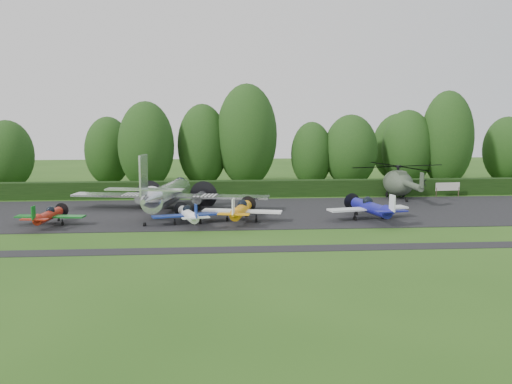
{
  "coord_description": "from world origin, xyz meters",
  "views": [
    {
      "loc": [
        -2.1,
        -47.28,
        10.05
      ],
      "look_at": [
        2.2,
        7.21,
        2.5
      ],
      "focal_mm": 40.0,
      "sensor_mm": 36.0,
      "label": 1
    }
  ],
  "objects": [
    {
      "name": "light_plane_orange",
      "position": [
        0.61,
        4.62,
        1.19
      ],
      "size": [
        7.42,
        7.8,
        2.85
      ],
      "rotation": [
        0.0,
        0.0,
        0.24
      ],
      "color": "orange",
      "rests_on": "ground"
    },
    {
      "name": "tree_7",
      "position": [
        -29.0,
        30.22,
        4.6
      ],
      "size": [
        6.93,
        6.93,
        9.22
      ],
      "color": "black",
      "rests_on": "ground"
    },
    {
      "name": "tree_0",
      "position": [
        16.99,
        29.59,
        4.95
      ],
      "size": [
        7.32,
        7.32,
        9.93
      ],
      "color": "black",
      "rests_on": "ground"
    },
    {
      "name": "sign_board",
      "position": [
        26.45,
        19.1,
        1.19
      ],
      "size": [
        3.12,
        0.12,
        1.75
      ],
      "rotation": [
        0.0,
        0.0,
        -0.1
      ],
      "color": "#3F3326",
      "rests_on": "ground"
    },
    {
      "name": "tree_4",
      "position": [
        11.71,
        30.28,
        4.46
      ],
      "size": [
        5.71,
        5.71,
        8.94
      ],
      "color": "black",
      "rests_on": "ground"
    },
    {
      "name": "transport_plane",
      "position": [
        -6.61,
        10.89,
        1.86
      ],
      "size": [
        20.77,
        15.93,
        6.66
      ],
      "rotation": [
        0.0,
        0.0,
        0.19
      ],
      "color": "silver",
      "rests_on": "ground"
    },
    {
      "name": "tree_3",
      "position": [
        -3.26,
        31.47,
        5.67
      ],
      "size": [
        6.86,
        6.86,
        11.37
      ],
      "color": "black",
      "rests_on": "ground"
    },
    {
      "name": "hedgerow",
      "position": [
        0.0,
        21.0,
        0.0
      ],
      "size": [
        90.0,
        1.6,
        2.0
      ],
      "primitive_type": "cube",
      "color": "black",
      "rests_on": "ground"
    },
    {
      "name": "taxiway_verge",
      "position": [
        0.0,
        -6.0,
        0.0
      ],
      "size": [
        70.0,
        2.0,
        0.0
      ],
      "primitive_type": "cube",
      "color": "black",
      "rests_on": "ground"
    },
    {
      "name": "light_plane_white",
      "position": [
        -4.22,
        3.77,
        1.02
      ],
      "size": [
        6.35,
        6.68,
        2.44
      ],
      "rotation": [
        0.0,
        0.0,
        -0.25
      ],
      "color": "white",
      "rests_on": "ground"
    },
    {
      "name": "tree_9",
      "position": [
        -16.55,
        34.33,
        4.81
      ],
      "size": [
        6.54,
        6.54,
        9.64
      ],
      "color": "black",
      "rests_on": "ground"
    },
    {
      "name": "tree_11",
      "position": [
        25.75,
        35.27,
        5.05
      ],
      "size": [
        8.02,
        8.02,
        10.11
      ],
      "color": "black",
      "rests_on": "ground"
    },
    {
      "name": "tree_6",
      "position": [
        -10.66,
        29.08,
        5.82
      ],
      "size": [
        7.4,
        7.4,
        11.67
      ],
      "color": "black",
      "rests_on": "ground"
    },
    {
      "name": "helicopter",
      "position": [
        20.06,
        18.48,
        2.12
      ],
      "size": [
        12.23,
        14.32,
        3.94
      ],
      "rotation": [
        0.0,
        0.0,
        0.0
      ],
      "color": "#394535",
      "rests_on": "ground"
    },
    {
      "name": "tree_2",
      "position": [
        30.4,
        29.21,
        6.58
      ],
      "size": [
        7.17,
        7.17,
        13.19
      ],
      "color": "black",
      "rests_on": "ground"
    },
    {
      "name": "light_plane_blue",
      "position": [
        12.85,
        4.63,
        1.27
      ],
      "size": [
        7.91,
        8.32,
        3.04
      ],
      "rotation": [
        0.0,
        0.0,
        -0.21
      ],
      "color": "navy",
      "rests_on": "ground"
    },
    {
      "name": "tree_8",
      "position": [
        40.76,
        32.31,
        4.81
      ],
      "size": [
        6.81,
        6.81,
        9.64
      ],
      "color": "black",
      "rests_on": "ground"
    },
    {
      "name": "ground",
      "position": [
        0.0,
        0.0,
        0.0
      ],
      "size": [
        160.0,
        160.0,
        0.0
      ],
      "primitive_type": "plane",
      "color": "#274F16",
      "rests_on": "ground"
    },
    {
      "name": "tree_10",
      "position": [
        25.19,
        30.19,
        5.27
      ],
      "size": [
        7.07,
        7.07,
        10.57
      ],
      "color": "black",
      "rests_on": "ground"
    },
    {
      "name": "tree_5",
      "position": [
        2.8,
        30.71,
        7.04
      ],
      "size": [
        8.32,
        8.32,
        14.09
      ],
      "color": "black",
      "rests_on": "ground"
    },
    {
      "name": "light_plane_red",
      "position": [
        -16.69,
        4.22,
        0.99
      ],
      "size": [
        6.19,
        6.51,
        2.38
      ],
      "rotation": [
        0.0,
        0.0,
        0.12
      ],
      "color": "#9F1C0E",
      "rests_on": "ground"
    },
    {
      "name": "apron",
      "position": [
        0.0,
        10.0,
        0.0
      ],
      "size": [
        70.0,
        18.0,
        0.01
      ],
      "primitive_type": "cube",
      "color": "black",
      "rests_on": "ground"
    }
  ]
}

